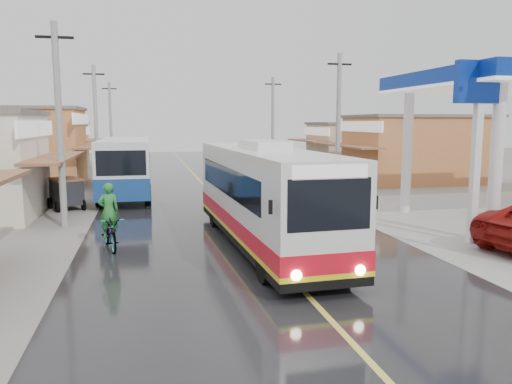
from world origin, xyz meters
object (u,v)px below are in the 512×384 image
coach_bus (263,196)px  tricycle_near (66,192)px  cyclist (110,228)px  second_bus (126,166)px

coach_bus → tricycle_near: 11.83m
coach_bus → cyclist: 5.18m
coach_bus → second_bus: bearing=109.0°
coach_bus → tricycle_near: bearing=128.0°
cyclist → tricycle_near: cyclist is taller
cyclist → coach_bus: bearing=-19.1°
second_bus → cyclist: second_bus is taller
coach_bus → tricycle_near: size_ratio=5.29×
second_bus → tricycle_near: bearing=-125.9°
coach_bus → second_bus: coach_bus is taller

